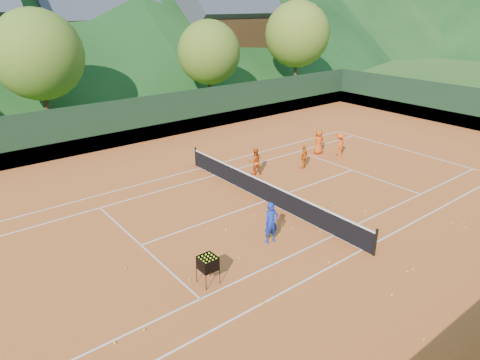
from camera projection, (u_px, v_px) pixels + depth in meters
ground at (266, 201)px, 20.07m from camera, size 400.00×400.00×0.00m
clay_court at (266, 201)px, 20.07m from camera, size 40.00×24.00×0.02m
coach at (271, 223)px, 16.33m from camera, size 0.66×0.48×1.66m
student_a at (255, 161)px, 22.89m from camera, size 0.87×0.78×1.48m
student_b at (304, 157)px, 23.75m from camera, size 0.86×0.61×1.36m
student_c at (319, 142)px, 26.04m from camera, size 0.84×0.64×1.53m
student_d at (340, 145)px, 25.45m from camera, size 1.11×0.87×1.51m
tennis_ball_0 at (239, 258)px, 15.53m from camera, size 0.07×0.07×0.07m
tennis_ball_1 at (465, 227)px, 17.63m from camera, size 0.07×0.07×0.07m
tennis_ball_2 at (263, 303)px, 13.20m from camera, size 0.07×0.07×0.07m
tennis_ball_3 at (255, 216)px, 18.58m from camera, size 0.07×0.07×0.07m
tennis_ball_4 at (219, 256)px, 15.62m from camera, size 0.07×0.07×0.07m
tennis_ball_5 at (334, 203)px, 19.77m from camera, size 0.07×0.07×0.07m
tennis_ball_6 at (320, 231)px, 17.36m from camera, size 0.07×0.07×0.07m
tennis_ball_7 at (190, 280)px, 14.29m from camera, size 0.07×0.07×0.07m
tennis_ball_8 at (407, 271)px, 14.75m from camera, size 0.07×0.07×0.07m
tennis_ball_9 at (293, 229)px, 17.51m from camera, size 0.07×0.07×0.07m
tennis_ball_10 at (328, 262)px, 15.27m from camera, size 0.07×0.07×0.07m
tennis_ball_11 at (413, 269)px, 14.88m from camera, size 0.07×0.07×0.07m
tennis_ball_12 at (323, 206)px, 19.44m from camera, size 0.07×0.07×0.07m
tennis_ball_13 at (365, 211)px, 18.99m from camera, size 0.07×0.07×0.07m
tennis_ball_15 at (125, 268)px, 14.96m from camera, size 0.07×0.07×0.07m
tennis_ball_16 at (115, 343)px, 11.64m from camera, size 0.07×0.07×0.07m
tennis_ball_20 at (226, 230)px, 17.46m from camera, size 0.07×0.07×0.07m
tennis_ball_21 at (464, 222)px, 18.05m from camera, size 0.07×0.07×0.07m
tennis_ball_22 at (280, 234)px, 17.13m from camera, size 0.07×0.07×0.07m
tennis_ball_24 at (392, 295)px, 13.55m from camera, size 0.07×0.07×0.07m
tennis_ball_25 at (144, 330)px, 12.12m from camera, size 0.07×0.07×0.07m
tennis_ball_26 at (424, 339)px, 11.78m from camera, size 0.07×0.07×0.07m
tennis_ball_27 at (451, 223)px, 17.94m from camera, size 0.07×0.07×0.07m
court_lines at (266, 201)px, 20.06m from camera, size 23.83×11.03×0.00m
tennis_net at (266, 191)px, 19.87m from camera, size 0.10×12.07×1.10m
perimeter_fence at (266, 176)px, 19.59m from camera, size 40.40×24.24×3.00m
ball_hopper at (208, 264)px, 13.92m from camera, size 0.57×0.57×1.00m
chalet_mid at (100, 39)px, 46.20m from camera, size 12.65×8.82×11.45m
chalet_right at (225, 33)px, 51.23m from camera, size 11.50×8.82×11.91m
tree_b at (38, 55)px, 30.25m from camera, size 6.40×6.40×8.40m
tree_c at (209, 52)px, 37.81m from camera, size 5.60×5.60×7.35m
tree_d at (297, 34)px, 45.04m from camera, size 6.80×6.80×8.93m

